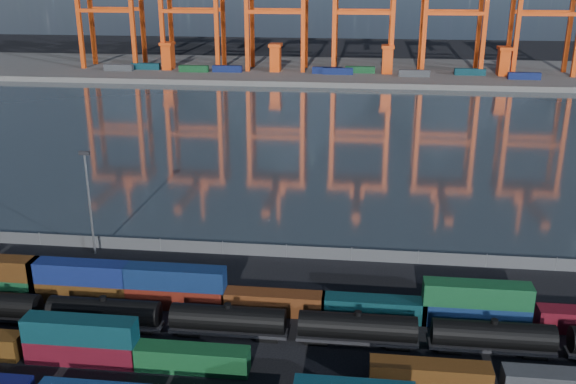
# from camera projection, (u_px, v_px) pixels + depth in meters

# --- Properties ---
(ground) EXTENTS (700.00, 700.00, 0.00)m
(ground) POSITION_uv_depth(u_px,v_px,m) (257.00, 362.00, 72.78)
(ground) COLOR black
(ground) RESTS_ON ground
(harbor_water) EXTENTS (700.00, 700.00, 0.00)m
(harbor_water) POSITION_uv_depth(u_px,v_px,m) (321.00, 135.00, 171.14)
(harbor_water) COLOR #2D3A42
(harbor_water) RESTS_ON ground
(far_quay) EXTENTS (700.00, 70.00, 2.00)m
(far_quay) POSITION_uv_depth(u_px,v_px,m) (338.00, 71.00, 269.18)
(far_quay) COLOR #514F4C
(far_quay) RESTS_ON ground
(container_row_mid) EXTENTS (116.39, 2.60, 5.55)m
(container_row_mid) POSITION_uv_depth(u_px,v_px,m) (101.00, 347.00, 71.89)
(container_row_mid) COLOR #373A3C
(container_row_mid) RESTS_ON ground
(container_row_north) EXTENTS (143.29, 2.68, 5.71)m
(container_row_north) POSITION_uv_depth(u_px,v_px,m) (157.00, 290.00, 84.19)
(container_row_north) COLOR navy
(container_row_north) RESTS_ON ground
(tanker_string) EXTENTS (138.37, 3.09, 4.42)m
(tanker_string) POSITION_uv_depth(u_px,v_px,m) (228.00, 320.00, 77.14)
(tanker_string) COLOR black
(tanker_string) RESTS_ON ground
(waterfront_fence) EXTENTS (160.12, 0.12, 2.20)m
(waterfront_fence) POSITION_uv_depth(u_px,v_px,m) (286.00, 251.00, 98.67)
(waterfront_fence) COLOR #595B5E
(waterfront_fence) RESTS_ON ground
(yard_light_mast) EXTENTS (1.60, 0.40, 16.60)m
(yard_light_mast) POSITION_uv_depth(u_px,v_px,m) (89.00, 197.00, 97.33)
(yard_light_mast) COLOR slate
(yard_light_mast) RESTS_ON ground
(quay_containers) EXTENTS (172.58, 10.99, 2.60)m
(quay_containers) POSITION_uv_depth(u_px,v_px,m) (309.00, 70.00, 256.00)
(quay_containers) COLOR navy
(quay_containers) RESTS_ON far_quay
(straddle_carriers) EXTENTS (140.00, 7.00, 11.10)m
(straddle_carriers) POSITION_uv_depth(u_px,v_px,m) (331.00, 58.00, 257.82)
(straddle_carriers) COLOR #EB4710
(straddle_carriers) RESTS_ON far_quay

